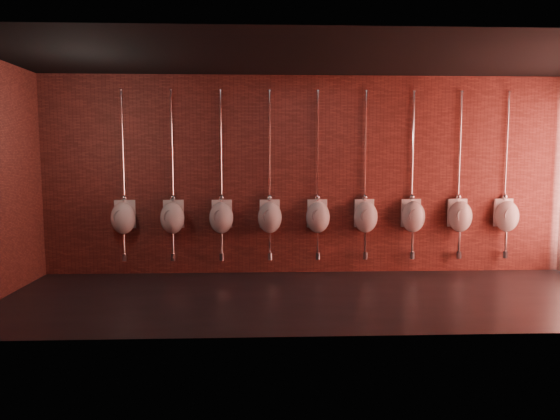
{
  "coord_description": "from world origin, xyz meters",
  "views": [
    {
      "loc": [
        -0.77,
        -6.6,
        1.89
      ],
      "look_at": [
        -0.47,
        0.9,
        1.1
      ],
      "focal_mm": 32.0,
      "sensor_mm": 36.0,
      "label": 1
    }
  ],
  "objects_px": {
    "urinal_6": "(413,216)",
    "urinal_7": "(460,216)",
    "urinal_0": "(123,217)",
    "urinal_2": "(221,217)",
    "urinal_1": "(172,217)",
    "urinal_4": "(318,216)",
    "urinal_3": "(270,216)",
    "urinal_8": "(506,215)",
    "urinal_5": "(366,216)"
  },
  "relations": [
    {
      "from": "urinal_7",
      "to": "urinal_8",
      "type": "bearing_deg",
      "value": 0.0
    },
    {
      "from": "urinal_0",
      "to": "urinal_3",
      "type": "bearing_deg",
      "value": 0.0
    },
    {
      "from": "urinal_7",
      "to": "urinal_8",
      "type": "relative_size",
      "value": 1.0
    },
    {
      "from": "urinal_6",
      "to": "urinal_0",
      "type": "bearing_deg",
      "value": 180.0
    },
    {
      "from": "urinal_3",
      "to": "urinal_8",
      "type": "relative_size",
      "value": 1.0
    },
    {
      "from": "urinal_2",
      "to": "urinal_5",
      "type": "xyz_separation_m",
      "value": [
        2.33,
        0.0,
        0.0
      ]
    },
    {
      "from": "urinal_2",
      "to": "urinal_6",
      "type": "distance_m",
      "value": 3.11
    },
    {
      "from": "urinal_3",
      "to": "urinal_6",
      "type": "relative_size",
      "value": 1.0
    },
    {
      "from": "urinal_2",
      "to": "urinal_7",
      "type": "relative_size",
      "value": 1.0
    },
    {
      "from": "urinal_3",
      "to": "urinal_5",
      "type": "bearing_deg",
      "value": 0.0
    },
    {
      "from": "urinal_1",
      "to": "urinal_8",
      "type": "xyz_separation_m",
      "value": [
        5.44,
        0.0,
        0.0
      ]
    },
    {
      "from": "urinal_1",
      "to": "urinal_4",
      "type": "relative_size",
      "value": 1.0
    },
    {
      "from": "urinal_2",
      "to": "urinal_7",
      "type": "xyz_separation_m",
      "value": [
        3.89,
        0.0,
        0.0
      ]
    },
    {
      "from": "urinal_2",
      "to": "urinal_5",
      "type": "relative_size",
      "value": 1.0
    },
    {
      "from": "urinal_7",
      "to": "urinal_3",
      "type": "bearing_deg",
      "value": 180.0
    },
    {
      "from": "urinal_4",
      "to": "urinal_8",
      "type": "xyz_separation_m",
      "value": [
        3.11,
        0.0,
        0.0
      ]
    },
    {
      "from": "urinal_3",
      "to": "urinal_8",
      "type": "xyz_separation_m",
      "value": [
        3.89,
        0.0,
        0.0
      ]
    },
    {
      "from": "urinal_0",
      "to": "urinal_8",
      "type": "xyz_separation_m",
      "value": [
        6.22,
        0.0,
        0.0
      ]
    },
    {
      "from": "urinal_0",
      "to": "urinal_2",
      "type": "relative_size",
      "value": 1.0
    },
    {
      "from": "urinal_0",
      "to": "urinal_6",
      "type": "bearing_deg",
      "value": 0.0
    },
    {
      "from": "urinal_6",
      "to": "urinal_7",
      "type": "distance_m",
      "value": 0.78
    },
    {
      "from": "urinal_0",
      "to": "urinal_2",
      "type": "distance_m",
      "value": 1.55
    },
    {
      "from": "urinal_0",
      "to": "urinal_1",
      "type": "height_order",
      "value": "same"
    },
    {
      "from": "urinal_2",
      "to": "urinal_5",
      "type": "distance_m",
      "value": 2.33
    },
    {
      "from": "urinal_2",
      "to": "urinal_4",
      "type": "height_order",
      "value": "same"
    },
    {
      "from": "urinal_7",
      "to": "urinal_6",
      "type": "bearing_deg",
      "value": 180.0
    },
    {
      "from": "urinal_1",
      "to": "urinal_4",
      "type": "distance_m",
      "value": 2.33
    },
    {
      "from": "urinal_1",
      "to": "urinal_4",
      "type": "bearing_deg",
      "value": 0.0
    },
    {
      "from": "urinal_4",
      "to": "urinal_8",
      "type": "height_order",
      "value": "same"
    },
    {
      "from": "urinal_2",
      "to": "urinal_3",
      "type": "relative_size",
      "value": 1.0
    },
    {
      "from": "urinal_2",
      "to": "urinal_6",
      "type": "relative_size",
      "value": 1.0
    },
    {
      "from": "urinal_0",
      "to": "urinal_5",
      "type": "distance_m",
      "value": 3.89
    },
    {
      "from": "urinal_6",
      "to": "urinal_7",
      "type": "relative_size",
      "value": 1.0
    },
    {
      "from": "urinal_5",
      "to": "urinal_6",
      "type": "distance_m",
      "value": 0.78
    },
    {
      "from": "urinal_4",
      "to": "urinal_7",
      "type": "height_order",
      "value": "same"
    },
    {
      "from": "urinal_0",
      "to": "urinal_7",
      "type": "relative_size",
      "value": 1.0
    },
    {
      "from": "urinal_4",
      "to": "urinal_7",
      "type": "bearing_deg",
      "value": 0.0
    },
    {
      "from": "urinal_5",
      "to": "urinal_4",
      "type": "bearing_deg",
      "value": 180.0
    },
    {
      "from": "urinal_4",
      "to": "urinal_6",
      "type": "height_order",
      "value": "same"
    },
    {
      "from": "urinal_4",
      "to": "urinal_5",
      "type": "xyz_separation_m",
      "value": [
        0.78,
        0.0,
        0.0
      ]
    },
    {
      "from": "urinal_4",
      "to": "urinal_8",
      "type": "relative_size",
      "value": 1.0
    },
    {
      "from": "urinal_4",
      "to": "urinal_5",
      "type": "bearing_deg",
      "value": 0.0
    },
    {
      "from": "urinal_1",
      "to": "urinal_3",
      "type": "relative_size",
      "value": 1.0
    },
    {
      "from": "urinal_1",
      "to": "urinal_5",
      "type": "height_order",
      "value": "same"
    },
    {
      "from": "urinal_3",
      "to": "urinal_4",
      "type": "distance_m",
      "value": 0.78
    },
    {
      "from": "urinal_4",
      "to": "urinal_3",
      "type": "bearing_deg",
      "value": 180.0
    },
    {
      "from": "urinal_5",
      "to": "urinal_8",
      "type": "relative_size",
      "value": 1.0
    },
    {
      "from": "urinal_1",
      "to": "urinal_8",
      "type": "relative_size",
      "value": 1.0
    },
    {
      "from": "urinal_5",
      "to": "urinal_6",
      "type": "height_order",
      "value": "same"
    },
    {
      "from": "urinal_0",
      "to": "urinal_5",
      "type": "xyz_separation_m",
      "value": [
        3.89,
        0.0,
        0.0
      ]
    }
  ]
}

